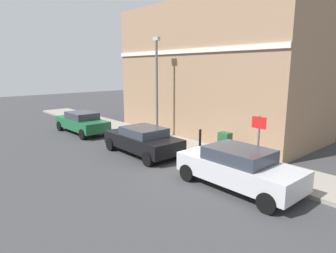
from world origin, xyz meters
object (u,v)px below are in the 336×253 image
Objects in this scene: car_silver at (238,167)px; car_black at (143,140)px; utility_cabinet at (225,146)px; bollard_near_cabinet at (200,139)px; lamppost at (157,83)px; car_green at (82,122)px; street_sign at (258,137)px.

car_black is at bearing 0.92° from car_silver.
car_black is 3.77× the size of utility_cabinet.
bollard_near_cabinet is 0.18× the size of lamppost.
utility_cabinet is at bearing -43.52° from car_silver.
car_silver is at bearing -107.91° from lamppost.
car_green is at bearing 1.32° from car_silver.
street_sign is 7.64m from lamppost.
car_green is 3.93× the size of utility_cabinet.
street_sign is at bearing -165.57° from car_black.
lamppost is at bearing 88.69° from bollard_near_cabinet.
car_silver is 4.56m from bollard_near_cabinet.
car_silver is 5.52m from car_black.
car_green is 8.41m from bollard_near_cabinet.
car_silver is at bearing -178.59° from car_black.
car_silver is 1.91× the size of street_sign.
lamppost is (2.61, -4.52, 2.57)m from car_green.
street_sign is (1.27, 0.05, 0.89)m from car_silver.
car_silver reaches higher than car_black.
car_black is 2.87m from bollard_near_cabinet.
utility_cabinet is at bearing -166.60° from car_green.
car_black is at bearing -179.41° from car_green.
car_silver is 3.83× the size of utility_cabinet.
lamppost is (0.08, 3.50, 2.60)m from bollard_near_cabinet.
car_silver is at bearing -177.78° from street_sign.
bollard_near_cabinet is (0.10, 1.61, 0.02)m from utility_cabinet.
lamppost reaches higher than car_silver.
car_green is 12.02m from street_sign.
car_black is 6.42m from car_green.
lamppost reaches higher than bollard_near_cabinet.
car_green is (-0.15, 6.42, 0.00)m from car_black.
bollard_near_cabinet is at bearing -163.26° from car_green.
car_green reaches higher than bollard_near_cabinet.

